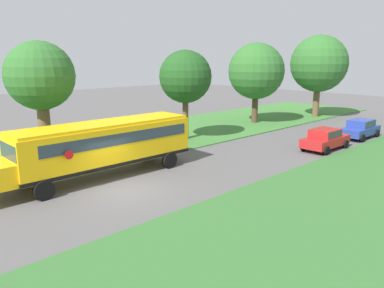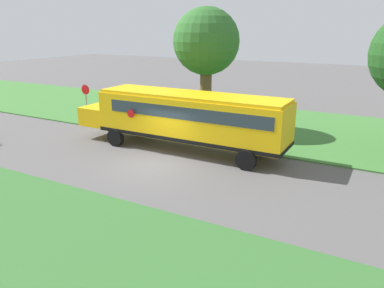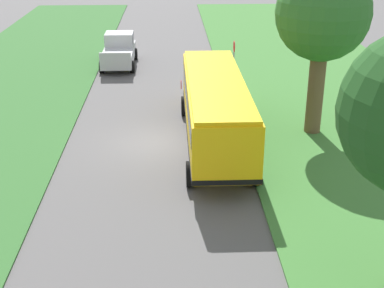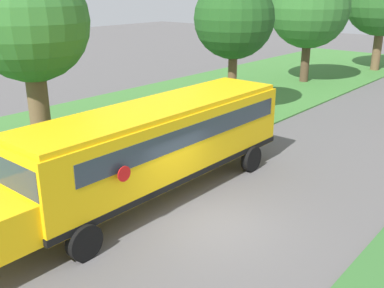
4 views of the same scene
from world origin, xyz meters
name	(u,v)px [view 1 (image 1 of 4)]	position (x,y,z in m)	size (l,w,h in m)	color
ground_plane	(125,190)	(0.00, 0.00, 0.00)	(120.00, 120.00, 0.00)	#565454
grass_verge	(46,154)	(-10.00, 0.00, 0.04)	(12.00, 80.00, 0.08)	#3D7533
grass_far_side	(269,254)	(9.00, 0.00, 0.04)	(10.00, 80.00, 0.07)	#33662D
school_bus	(101,144)	(-2.73, 0.32, 1.92)	(2.85, 12.42, 3.16)	yellow
car_red_nearest	(325,138)	(2.80, 15.79, 0.88)	(2.02, 4.40, 1.56)	#B21E1E
car_blue_middle	(360,128)	(2.80, 21.92, 0.88)	(2.02, 4.40, 1.56)	#283D93
oak_tree_beside_bus	(42,77)	(-7.42, -0.84, 5.57)	(4.22, 4.22, 7.75)	brown
oak_tree_roadside_mid	(185,78)	(-7.12, 10.73, 5.11)	(4.28, 4.28, 7.35)	brown
oak_tree_far_end	(257,71)	(-7.94, 21.44, 5.43)	(5.70, 5.70, 8.23)	#4C3826
oak_tree_across_road	(318,65)	(-5.79, 29.79, 5.95)	(6.33, 6.33, 9.22)	brown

